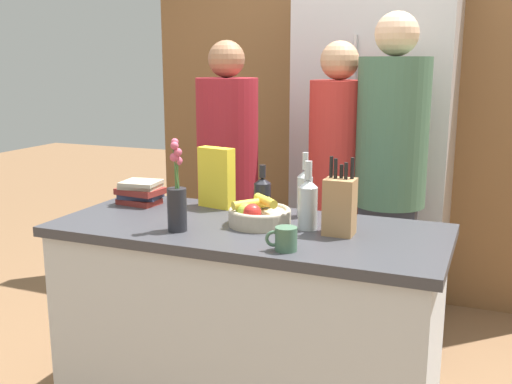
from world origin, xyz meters
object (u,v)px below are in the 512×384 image
(coffee_mug, at_px, (285,239))
(flower_vase, at_px, (177,201))
(bottle_wine, at_px, (262,194))
(person_in_blue, at_px, (336,182))
(person_in_red_tee, at_px, (390,175))
(fruit_bowl, at_px, (258,214))
(refrigerator, at_px, (375,152))
(knife_block, at_px, (340,206))
(bottle_oil, at_px, (308,203))
(person_at_sink, at_px, (228,177))
(bottle_vinegar, at_px, (305,191))
(cereal_box, at_px, (216,178))
(book_stack, at_px, (140,192))

(coffee_mug, bearing_deg, flower_vase, 170.70)
(bottle_wine, distance_m, person_in_blue, 0.60)
(person_in_red_tee, bearing_deg, fruit_bowl, -119.80)
(person_in_blue, bearing_deg, person_in_red_tee, -22.08)
(refrigerator, distance_m, knife_block, 1.38)
(fruit_bowl, relative_size, person_in_red_tee, 0.14)
(bottle_oil, relative_size, bottle_wine, 1.29)
(flower_vase, xyz_separation_m, person_in_blue, (0.37, 0.97, -0.08))
(bottle_oil, bearing_deg, flower_vase, -154.86)
(knife_block, relative_size, person_in_red_tee, 0.17)
(person_in_blue, bearing_deg, person_at_sink, 171.47)
(flower_vase, distance_m, coffee_mug, 0.48)
(refrigerator, relative_size, bottle_oil, 7.52)
(bottle_vinegar, bearing_deg, bottle_oil, -68.88)
(flower_vase, relative_size, bottle_oil, 1.34)
(coffee_mug, xyz_separation_m, bottle_wine, (-0.27, 0.47, 0.04))
(cereal_box, bearing_deg, coffee_mug, -44.12)
(book_stack, distance_m, bottle_oil, 0.85)
(book_stack, relative_size, bottle_wine, 1.01)
(flower_vase, xyz_separation_m, bottle_oil, (0.46, 0.21, -0.01))
(refrigerator, bearing_deg, book_stack, -123.78)
(coffee_mug, xyz_separation_m, person_in_red_tee, (0.18, 1.01, 0.06))
(knife_block, xyz_separation_m, coffee_mug, (-0.12, -0.27, -0.07))
(person_in_red_tee, bearing_deg, bottle_wine, -132.09)
(refrigerator, distance_m, person_in_red_tee, 0.67)
(knife_block, xyz_separation_m, flower_vase, (-0.59, -0.19, 0.01))
(book_stack, height_order, bottle_wine, bottle_wine)
(person_at_sink, bearing_deg, person_in_blue, 27.82)
(cereal_box, relative_size, person_at_sink, 0.16)
(fruit_bowl, distance_m, cereal_box, 0.37)
(fruit_bowl, xyz_separation_m, book_stack, (-0.64, 0.14, 0.01))
(knife_block, distance_m, person_at_sink, 1.08)
(fruit_bowl, bearing_deg, person_in_blue, 81.51)
(knife_block, xyz_separation_m, cereal_box, (-0.62, 0.22, 0.02))
(refrigerator, height_order, knife_block, refrigerator)
(fruit_bowl, bearing_deg, flower_vase, -143.86)
(book_stack, distance_m, person_at_sink, 0.61)
(fruit_bowl, height_order, cereal_box, cereal_box)
(bottle_wine, bearing_deg, person_in_red_tee, 49.75)
(refrigerator, distance_m, bottle_oil, 1.35)
(person_in_blue, bearing_deg, fruit_bowl, -112.45)
(cereal_box, relative_size, bottle_vinegar, 0.99)
(cereal_box, bearing_deg, person_in_blue, 54.41)
(coffee_mug, relative_size, bottle_wine, 0.52)
(fruit_bowl, height_order, coffee_mug, fruit_bowl)
(fruit_bowl, relative_size, bottle_vinegar, 0.92)
(knife_block, bearing_deg, person_at_sink, 137.89)
(knife_block, xyz_separation_m, person_in_blue, (-0.22, 0.78, -0.07))
(bottle_wine, distance_m, person_in_red_tee, 0.70)
(book_stack, bearing_deg, bottle_wine, 6.70)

